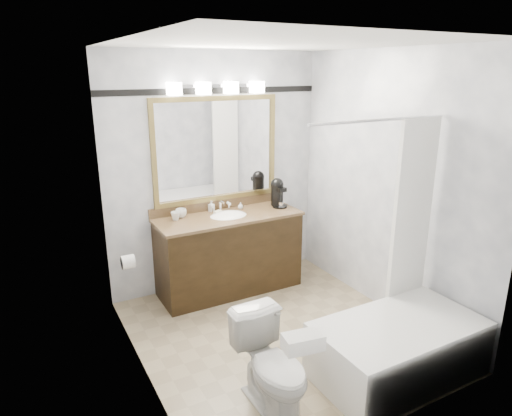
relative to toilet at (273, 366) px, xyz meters
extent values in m
cube|color=gray|center=(0.52, 0.77, -0.35)|extent=(2.40, 2.60, 0.01)
cube|color=white|center=(0.52, 0.77, 2.16)|extent=(2.40, 2.60, 0.01)
cube|color=white|center=(0.52, 2.08, 0.91)|extent=(2.40, 0.01, 2.50)
cube|color=white|center=(0.52, -0.53, 0.91)|extent=(2.40, 0.01, 2.50)
cube|color=white|center=(-0.69, 0.77, 0.91)|extent=(0.01, 2.60, 2.50)
cube|color=white|center=(1.72, 0.77, 0.91)|extent=(0.01, 2.60, 2.50)
cube|color=black|center=(0.52, 1.79, 0.07)|extent=(1.50, 0.55, 0.82)
cube|color=olive|center=(0.52, 1.79, 0.49)|extent=(1.53, 0.58, 0.03)
cube|color=olive|center=(0.52, 2.06, 0.56)|extent=(1.53, 0.03, 0.10)
ellipsoid|color=white|center=(0.52, 1.79, 0.48)|extent=(0.44, 0.34, 0.14)
cube|color=olive|center=(0.52, 2.05, 1.68)|extent=(1.40, 0.04, 0.05)
cube|color=olive|center=(0.52, 2.05, 0.63)|extent=(1.40, 0.04, 0.05)
cube|color=olive|center=(-0.16, 2.05, 1.16)|extent=(0.05, 0.04, 1.00)
cube|color=olive|center=(1.19, 2.05, 1.16)|extent=(0.05, 0.04, 1.00)
cube|color=white|center=(0.52, 2.06, 1.16)|extent=(1.30, 0.01, 1.00)
cube|color=silver|center=(0.52, 2.04, 1.81)|extent=(0.90, 0.05, 0.03)
cube|color=white|center=(0.07, 1.99, 1.79)|extent=(0.12, 0.12, 0.12)
cube|color=white|center=(0.37, 1.99, 1.79)|extent=(0.12, 0.12, 0.12)
cube|color=white|center=(0.67, 1.99, 1.79)|extent=(0.12, 0.12, 0.12)
cube|color=white|center=(0.97, 1.99, 1.79)|extent=(0.12, 0.12, 0.12)
cube|color=black|center=(0.52, 2.06, 1.76)|extent=(2.40, 0.01, 0.06)
cube|color=white|center=(1.05, -0.15, -0.12)|extent=(1.30, 0.72, 0.45)
cylinder|color=silver|center=(1.05, 0.23, 1.61)|extent=(1.30, 0.02, 0.02)
cube|color=white|center=(1.47, 0.22, 0.83)|extent=(0.40, 0.04, 1.55)
cylinder|color=white|center=(-0.62, 1.44, 0.36)|extent=(0.11, 0.12, 0.12)
imported|color=white|center=(0.00, 0.00, 0.00)|extent=(0.39, 0.67, 0.68)
cube|color=white|center=(0.00, -0.35, 0.39)|extent=(0.26, 0.17, 0.10)
cylinder|color=black|center=(1.14, 1.78, 0.52)|extent=(0.16, 0.16, 0.02)
cylinder|color=black|center=(1.14, 1.84, 0.64)|extent=(0.14, 0.14, 0.24)
sphere|color=black|center=(1.14, 1.84, 0.76)|extent=(0.14, 0.14, 0.14)
cube|color=black|center=(1.14, 1.77, 0.71)|extent=(0.10, 0.10, 0.05)
cylinder|color=silver|center=(1.14, 1.77, 0.55)|extent=(0.05, 0.05, 0.05)
imported|color=white|center=(0.06, 1.96, 0.55)|extent=(0.14, 0.14, 0.09)
imported|color=white|center=(-0.02, 1.91, 0.55)|extent=(0.12, 0.12, 0.08)
imported|color=white|center=(0.42, 2.01, 0.57)|extent=(0.07, 0.07, 0.12)
imported|color=white|center=(0.73, 1.93, 0.55)|extent=(0.07, 0.07, 0.07)
cube|color=beige|center=(0.45, 1.91, 0.52)|extent=(0.10, 0.08, 0.03)
camera|label=1|loc=(-1.40, -2.32, 1.97)|focal=32.00mm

